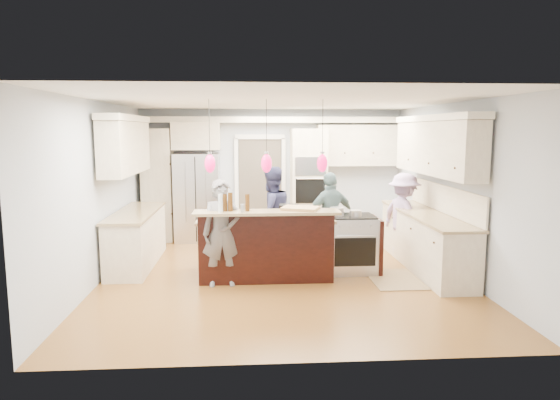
% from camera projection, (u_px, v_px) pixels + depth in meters
% --- Properties ---
extents(ground_plane, '(6.00, 6.00, 0.00)m').
position_uv_depth(ground_plane, '(281.00, 275.00, 7.86)').
color(ground_plane, olive).
rests_on(ground_plane, ground).
extents(room_shell, '(5.54, 6.04, 2.72)m').
position_uv_depth(room_shell, '(282.00, 160.00, 7.61)').
color(room_shell, '#B2BCC6').
rests_on(room_shell, ground).
extents(refrigerator, '(0.90, 0.70, 1.80)m').
position_uv_depth(refrigerator, '(197.00, 197.00, 10.24)').
color(refrigerator, '#B7B7BC').
rests_on(refrigerator, ground).
extents(oven_column, '(0.72, 0.69, 2.30)m').
position_uv_depth(oven_column, '(308.00, 184.00, 10.39)').
color(oven_column, beige).
rests_on(oven_column, ground).
extents(back_upper_cabinets, '(5.30, 0.61, 2.54)m').
position_uv_depth(back_upper_cabinets, '(236.00, 159.00, 10.31)').
color(back_upper_cabinets, beige).
rests_on(back_upper_cabinets, ground).
extents(right_counter_run, '(0.64, 3.10, 2.51)m').
position_uv_depth(right_counter_run, '(429.00, 205.00, 8.17)').
color(right_counter_run, beige).
rests_on(right_counter_run, ground).
extents(left_cabinets, '(0.64, 2.30, 2.51)m').
position_uv_depth(left_cabinets, '(133.00, 203.00, 8.34)').
color(left_cabinets, beige).
rests_on(left_cabinets, ground).
extents(kitchen_island, '(2.10, 1.46, 1.12)m').
position_uv_depth(kitchen_island, '(265.00, 244.00, 7.85)').
color(kitchen_island, black).
rests_on(kitchen_island, ground).
extents(island_range, '(0.82, 0.71, 0.92)m').
position_uv_depth(island_range, '(353.00, 244.00, 8.02)').
color(island_range, '#B7B7BC').
rests_on(island_range, ground).
extents(pendant_lights, '(1.75, 0.15, 1.03)m').
position_uv_depth(pendant_lights, '(267.00, 163.00, 7.09)').
color(pendant_lights, black).
rests_on(pendant_lights, ground).
extents(person_bar_end, '(0.61, 0.44, 1.57)m').
position_uv_depth(person_bar_end, '(222.00, 233.00, 7.25)').
color(person_bar_end, slate).
rests_on(person_bar_end, ground).
extents(person_far_left, '(1.00, 0.93, 1.65)m').
position_uv_depth(person_far_left, '(271.00, 215.00, 8.58)').
color(person_far_left, '#282A4E').
rests_on(person_far_left, ground).
extents(person_far_right, '(0.98, 0.65, 1.55)m').
position_uv_depth(person_far_right, '(331.00, 217.00, 8.66)').
color(person_far_right, slate).
rests_on(person_far_right, ground).
extents(person_range_side, '(0.90, 1.12, 1.52)m').
position_uv_depth(person_range_side, '(404.00, 216.00, 8.87)').
color(person_range_side, '#A489B8').
rests_on(person_range_side, ground).
extents(floor_rug, '(0.75, 1.09, 0.01)m').
position_uv_depth(floor_rug, '(395.00, 279.00, 7.62)').
color(floor_rug, '#8B704C').
rests_on(floor_rug, ground).
extents(water_bottle, '(0.07, 0.07, 0.26)m').
position_uv_depth(water_bottle, '(220.00, 203.00, 7.01)').
color(water_bottle, silver).
rests_on(water_bottle, kitchen_island).
extents(beer_bottle_a, '(0.08, 0.08, 0.27)m').
position_uv_depth(beer_bottle_a, '(230.00, 202.00, 7.11)').
color(beer_bottle_a, '#40250B').
rests_on(beer_bottle_a, kitchen_island).
extents(beer_bottle_b, '(0.07, 0.07, 0.25)m').
position_uv_depth(beer_bottle_b, '(225.00, 203.00, 7.12)').
color(beer_bottle_b, '#40250B').
rests_on(beer_bottle_b, kitchen_island).
extents(beer_bottle_c, '(0.06, 0.06, 0.24)m').
position_uv_depth(beer_bottle_c, '(247.00, 203.00, 7.12)').
color(beer_bottle_c, '#40250B').
rests_on(beer_bottle_c, kitchen_island).
extents(drink_can, '(0.06, 0.06, 0.11)m').
position_uv_depth(drink_can, '(242.00, 208.00, 7.03)').
color(drink_can, '#B7B7BC').
rests_on(drink_can, kitchen_island).
extents(cutting_board, '(0.61, 0.52, 0.04)m').
position_uv_depth(cutting_board, '(300.00, 208.00, 7.26)').
color(cutting_board, '#AF8151').
rests_on(cutting_board, kitchen_island).
extents(pot_large, '(0.22, 0.22, 0.13)m').
position_uv_depth(pot_large, '(337.00, 211.00, 7.94)').
color(pot_large, '#B7B7BC').
rests_on(pot_large, island_range).
extents(pot_small, '(0.19, 0.19, 0.09)m').
position_uv_depth(pot_small, '(356.00, 213.00, 7.88)').
color(pot_small, '#B7B7BC').
rests_on(pot_small, island_range).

